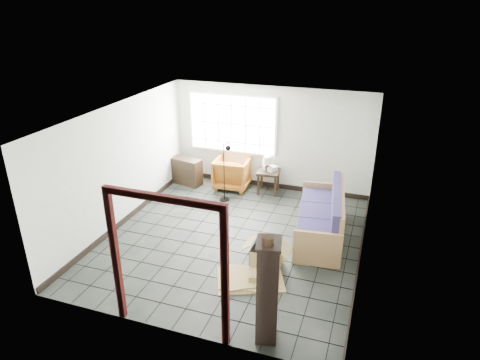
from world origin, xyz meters
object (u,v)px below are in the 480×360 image
at_px(side_table, 269,175).
at_px(armchair, 233,171).
at_px(futon_sofa, 323,219).
at_px(tall_shelf, 268,290).

bearing_deg(side_table, armchair, 180.00).
relative_size(futon_sofa, side_table, 4.13).
bearing_deg(futon_sofa, side_table, 126.95).
distance_m(side_table, tall_shelf, 4.99).
xyz_separation_m(futon_sofa, armchair, (-2.57, 1.68, 0.07)).
height_order(futon_sofa, side_table, futon_sofa).
bearing_deg(futon_sofa, tall_shelf, -102.84).
height_order(side_table, tall_shelf, tall_shelf).
bearing_deg(tall_shelf, side_table, 93.04).
bearing_deg(armchair, tall_shelf, 113.06).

